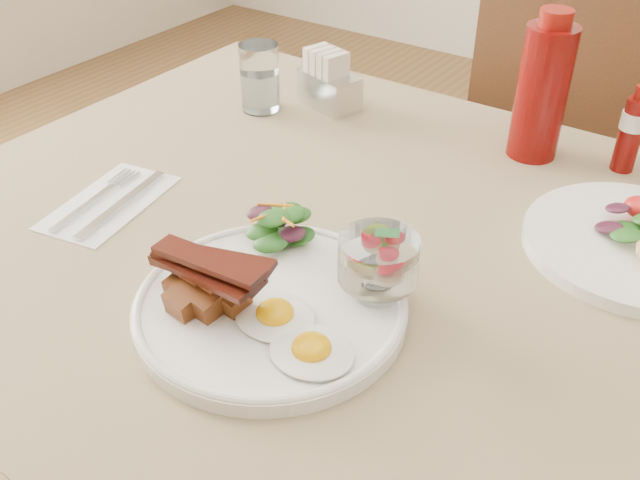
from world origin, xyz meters
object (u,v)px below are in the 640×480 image
Objects in this scene: chair_far at (585,192)px; water_glass at (260,81)px; sugar_caddy at (328,83)px; table at (431,331)px; fruit_cup at (379,259)px; ketchup_bottle at (542,90)px; hot_sauce_bottle at (631,130)px; main_plate at (271,308)px.

water_glass is (-0.43, -0.44, 0.27)m from chair_far.
table is at bearing -24.23° from sugar_caddy.
ketchup_bottle is (0.01, 0.41, 0.03)m from fruit_cup.
water_glass is (-0.53, -0.13, -0.01)m from hot_sauce_bottle.
table is 0.18m from fruit_cup.
water_glass reaches higher than table.
water_glass is (-0.41, -0.10, -0.05)m from ketchup_bottle.
ketchup_bottle is 1.70× the size of hot_sauce_bottle.
water_glass is at bearing 152.60° from table.
main_plate is at bearing -100.57° from ketchup_bottle.
main_plate is 2.31× the size of hot_sauce_bottle.
main_plate is 0.56m from hot_sauce_bottle.
chair_far reaches higher than main_plate.
table is 12.59× the size of water_glass.
hot_sauce_bottle is 1.09× the size of sugar_caddy.
main_plate is 3.40× the size of fruit_cup.
fruit_cup reaches higher than table.
water_glass is at bearing 129.76° from main_plate.
chair_far is 8.39× the size of sugar_caddy.
fruit_cup is at bearing -34.15° from sugar_caddy.
hot_sauce_bottle reaches higher than main_plate.
main_plate is 2.53× the size of sugar_caddy.
water_glass is (-0.32, 0.38, 0.04)m from main_plate.
table is at bearing -86.72° from ketchup_bottle.
water_glass reaches higher than fruit_cup.
hot_sauce_bottle is (0.10, 0.35, 0.15)m from table.
water_glass is at bearing 142.11° from fruit_cup.
chair_far is 11.28× the size of fruit_cup.
sugar_caddy is at bearing -172.58° from hot_sauce_bottle.
chair_far is 0.81m from fruit_cup.
sugar_caddy is (-0.32, 0.39, -0.02)m from fruit_cup.
fruit_cup is at bearing -105.70° from table.
hot_sauce_bottle is at bearing -72.08° from chair_far.
table is 4.75× the size of main_plate.
hot_sauce_bottle is at bearing 74.09° from fruit_cup.
fruit_cup is at bearing -91.00° from ketchup_bottle.
hot_sauce_bottle is at bearing 13.74° from water_glass.
main_plate is 0.52m from sugar_caddy.
hot_sauce_bottle reaches higher than fruit_cup.
fruit_cup is at bearing 40.30° from main_plate.
ketchup_bottle is (-0.02, 0.32, 0.19)m from table.
fruit_cup reaches higher than sugar_caddy.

